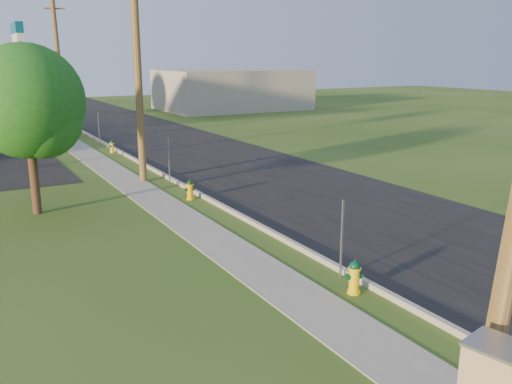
{
  "coord_description": "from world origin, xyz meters",
  "views": [
    {
      "loc": [
        -7.68,
        -5.62,
        5.32
      ],
      "look_at": [
        0.0,
        8.0,
        1.4
      ],
      "focal_mm": 38.0,
      "sensor_mm": 36.0,
      "label": 1
    }
  ],
  "objects_px": {
    "tree_verge": "(30,106)",
    "hydrant_near": "(354,277)",
    "utility_pole_far": "(59,64)",
    "hydrant_far": "(112,146)",
    "price_pylon": "(20,54)",
    "utility_pole_mid": "(138,66)",
    "hydrant_mid": "(190,190)"
  },
  "relations": [
    {
      "from": "utility_pole_far",
      "to": "hydrant_near",
      "type": "relative_size",
      "value": 11.55
    },
    {
      "from": "price_pylon",
      "to": "hydrant_near",
      "type": "height_order",
      "value": "price_pylon"
    },
    {
      "from": "tree_verge",
      "to": "hydrant_near",
      "type": "xyz_separation_m",
      "value": [
        5.28,
        -10.53,
        -3.32
      ]
    },
    {
      "from": "tree_verge",
      "to": "price_pylon",
      "type": "bearing_deg",
      "value": 84.64
    },
    {
      "from": "utility_pole_far",
      "to": "hydrant_far",
      "type": "xyz_separation_m",
      "value": [
        0.76,
        -10.03,
        -4.45
      ]
    },
    {
      "from": "hydrant_near",
      "to": "hydrant_mid",
      "type": "bearing_deg",
      "value": 90.03
    },
    {
      "from": "price_pylon",
      "to": "hydrant_mid",
      "type": "height_order",
      "value": "price_pylon"
    },
    {
      "from": "utility_pole_mid",
      "to": "price_pylon",
      "type": "xyz_separation_m",
      "value": [
        -3.9,
        5.5,
        0.48
      ]
    },
    {
      "from": "price_pylon",
      "to": "tree_verge",
      "type": "xyz_separation_m",
      "value": [
        -0.81,
        -8.62,
        -1.71
      ]
    },
    {
      "from": "utility_pole_far",
      "to": "hydrant_far",
      "type": "height_order",
      "value": "utility_pole_far"
    },
    {
      "from": "hydrant_mid",
      "to": "utility_pole_far",
      "type": "bearing_deg",
      "value": 91.48
    },
    {
      "from": "price_pylon",
      "to": "hydrant_near",
      "type": "relative_size",
      "value": 8.33
    },
    {
      "from": "hydrant_near",
      "to": "hydrant_mid",
      "type": "xyz_separation_m",
      "value": [
        -0.01,
        9.71,
        -0.02
      ]
    },
    {
      "from": "hydrant_near",
      "to": "utility_pole_far",
      "type": "bearing_deg",
      "value": 91.04
    },
    {
      "from": "utility_pole_far",
      "to": "utility_pole_mid",
      "type": "bearing_deg",
      "value": -90.0
    },
    {
      "from": "utility_pole_far",
      "to": "hydrant_mid",
      "type": "xyz_separation_m",
      "value": [
        0.57,
        -21.93,
        -4.42
      ]
    },
    {
      "from": "tree_verge",
      "to": "hydrant_mid",
      "type": "relative_size",
      "value": 7.32
    },
    {
      "from": "utility_pole_mid",
      "to": "utility_pole_far",
      "type": "height_order",
      "value": "utility_pole_mid"
    },
    {
      "from": "tree_verge",
      "to": "hydrant_far",
      "type": "bearing_deg",
      "value": 63.75
    },
    {
      "from": "price_pylon",
      "to": "tree_verge",
      "type": "height_order",
      "value": "price_pylon"
    },
    {
      "from": "utility_pole_mid",
      "to": "tree_verge",
      "type": "distance_m",
      "value": 5.78
    },
    {
      "from": "utility_pole_far",
      "to": "price_pylon",
      "type": "xyz_separation_m",
      "value": [
        -3.9,
        -12.5,
        0.63
      ]
    },
    {
      "from": "utility_pole_far",
      "to": "tree_verge",
      "type": "relative_size",
      "value": 1.64
    },
    {
      "from": "utility_pole_mid",
      "to": "hydrant_near",
      "type": "height_order",
      "value": "utility_pole_mid"
    },
    {
      "from": "hydrant_far",
      "to": "price_pylon",
      "type": "bearing_deg",
      "value": -152.1
    },
    {
      "from": "utility_pole_far",
      "to": "hydrant_far",
      "type": "relative_size",
      "value": 13.18
    },
    {
      "from": "utility_pole_mid",
      "to": "price_pylon",
      "type": "bearing_deg",
      "value": 125.34
    },
    {
      "from": "hydrant_mid",
      "to": "hydrant_far",
      "type": "relative_size",
      "value": 1.1
    },
    {
      "from": "hydrant_mid",
      "to": "hydrant_far",
      "type": "xyz_separation_m",
      "value": [
        0.19,
        11.9,
        -0.03
      ]
    },
    {
      "from": "utility_pole_mid",
      "to": "hydrant_far",
      "type": "height_order",
      "value": "utility_pole_mid"
    },
    {
      "from": "price_pylon",
      "to": "hydrant_mid",
      "type": "bearing_deg",
      "value": -64.66
    },
    {
      "from": "utility_pole_mid",
      "to": "hydrant_mid",
      "type": "height_order",
      "value": "utility_pole_mid"
    }
  ]
}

